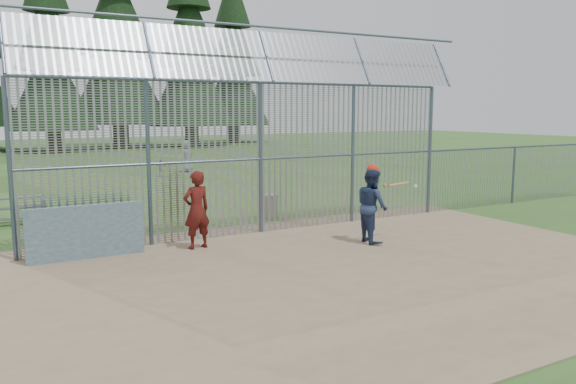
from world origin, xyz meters
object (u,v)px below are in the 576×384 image
dugout_wall (86,232)px  onlooker (197,210)px  batter (372,206)px  trash_can (269,206)px

dugout_wall → onlooker: (2.46, -0.30, 0.33)m
dugout_wall → batter: (6.48, -1.80, 0.32)m
batter → trash_can: (-0.80, 4.02, -0.56)m
dugout_wall → onlooker: onlooker is taller
trash_can → dugout_wall: bearing=-158.6°
trash_can → batter: bearing=-78.8°
dugout_wall → trash_can: (5.68, 2.22, -0.24)m
onlooker → trash_can: size_ratio=2.27×
dugout_wall → trash_can: size_ratio=3.05×
batter → onlooker: 4.29m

